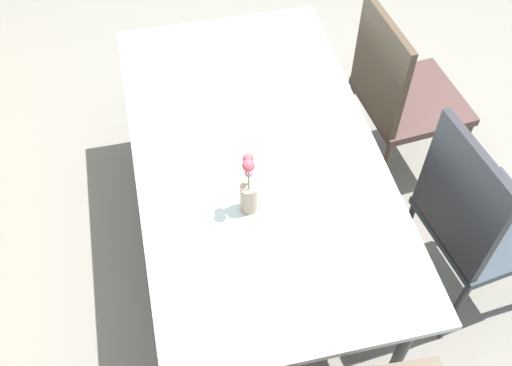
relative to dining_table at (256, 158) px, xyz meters
name	(u,v)px	position (x,y,z in m)	size (l,w,h in m)	color
ground_plane	(267,239)	(0.04, -0.06, -0.67)	(12.00, 12.00, 0.00)	gray
dining_table	(256,158)	(0.00, 0.00, 0.00)	(1.70, 0.94, 0.71)	silver
chair_near_left	(474,218)	(-0.39, -0.77, -0.10)	(0.50, 0.50, 1.00)	#2D3740
chair_near_right	(399,91)	(0.37, -0.77, -0.14)	(0.50, 0.50, 0.95)	#4F3633
flower_vase	(249,190)	(-0.26, 0.08, 0.15)	(0.06, 0.06, 0.27)	tan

